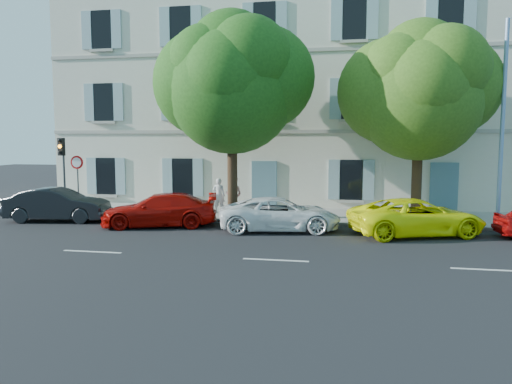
% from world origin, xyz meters
% --- Properties ---
extents(ground, '(90.00, 90.00, 0.00)m').
position_xyz_m(ground, '(0.00, 0.00, 0.00)').
color(ground, black).
extents(sidewalk, '(36.00, 4.50, 0.15)m').
position_xyz_m(sidewalk, '(0.00, 4.45, 0.07)').
color(sidewalk, '#A09E96').
rests_on(sidewalk, ground).
extents(kerb, '(36.00, 0.16, 0.16)m').
position_xyz_m(kerb, '(0.00, 2.28, 0.08)').
color(kerb, '#9E998E').
rests_on(kerb, ground).
extents(building, '(28.00, 7.00, 12.00)m').
position_xyz_m(building, '(0.00, 10.20, 6.00)').
color(building, beige).
rests_on(building, ground).
extents(car_dark_sedan, '(4.65, 2.21, 1.47)m').
position_xyz_m(car_dark_sedan, '(-10.53, 1.25, 0.74)').
color(car_dark_sedan, black).
rests_on(car_dark_sedan, ground).
extents(car_red_coupe, '(5.09, 3.16, 1.38)m').
position_xyz_m(car_red_coupe, '(-5.62, 0.86, 0.69)').
color(car_red_coupe, '#AC0A04').
rests_on(car_red_coupe, ground).
extents(car_white_coupe, '(5.09, 3.00, 1.33)m').
position_xyz_m(car_white_coupe, '(-0.56, 0.84, 0.66)').
color(car_white_coupe, white).
rests_on(car_white_coupe, ground).
extents(car_yellow_supercar, '(5.53, 3.90, 1.40)m').
position_xyz_m(car_yellow_supercar, '(4.65, 0.83, 0.70)').
color(car_yellow_supercar, '#FDFF0A').
rests_on(car_yellow_supercar, ground).
extents(tree_left, '(5.63, 5.63, 8.73)m').
position_xyz_m(tree_left, '(-2.97, 2.84, 5.77)').
color(tree_left, '#3A2819').
rests_on(tree_left, sidewalk).
extents(tree_right, '(5.24, 5.24, 8.08)m').
position_xyz_m(tree_right, '(4.91, 3.33, 5.33)').
color(tree_right, '#3A2819').
rests_on(tree_right, sidewalk).
extents(traffic_light, '(0.30, 0.40, 3.53)m').
position_xyz_m(traffic_light, '(-11.17, 2.78, 2.70)').
color(traffic_light, '#383A3D').
rests_on(traffic_light, sidewalk).
extents(road_sign, '(0.62, 0.09, 2.70)m').
position_xyz_m(road_sign, '(-10.43, 2.80, 2.10)').
color(road_sign, '#383A3D').
rests_on(road_sign, sidewalk).
extents(street_lamp, '(0.45, 1.75, 8.15)m').
position_xyz_m(street_lamp, '(7.98, 2.47, 4.77)').
color(street_lamp, '#7293BF').
rests_on(street_lamp, sidewalk).
extents(pedestrian_a, '(0.61, 0.41, 1.64)m').
position_xyz_m(pedestrian_a, '(-3.95, 4.16, 0.97)').
color(pedestrian_a, silver).
rests_on(pedestrian_a, sidewalk).
extents(pedestrian_b, '(0.95, 0.81, 1.71)m').
position_xyz_m(pedestrian_b, '(-3.24, 4.20, 1.01)').
color(pedestrian_b, '#B17371').
rests_on(pedestrian_b, sidewalk).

